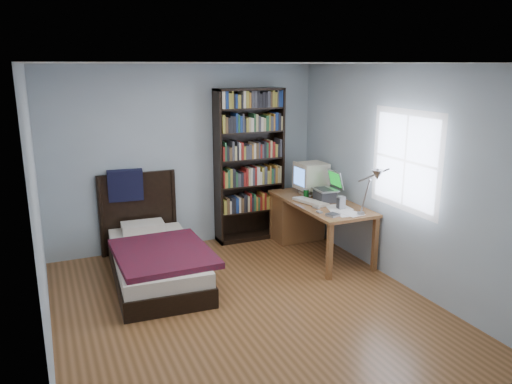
% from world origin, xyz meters
% --- Properties ---
extents(room, '(4.20, 4.24, 2.50)m').
position_xyz_m(room, '(0.03, -0.00, 1.25)').
color(room, brown).
rests_on(room, ground).
extents(desk, '(0.75, 1.67, 0.73)m').
position_xyz_m(desk, '(1.51, 1.47, 0.42)').
color(desk, brown).
rests_on(desk, floor).
extents(crt_monitor, '(0.40, 0.37, 0.45)m').
position_xyz_m(crt_monitor, '(1.59, 1.41, 0.98)').
color(crt_monitor, beige).
rests_on(crt_monitor, desk).
extents(laptop, '(0.34, 0.34, 0.40)m').
position_xyz_m(laptop, '(1.58, 0.98, 0.84)').
color(laptop, '#2D2D30').
rests_on(laptop, desk).
extents(desk_lamp, '(0.26, 0.57, 0.67)m').
position_xyz_m(desk_lamp, '(1.50, -0.14, 1.27)').
color(desk_lamp, '#99999E').
rests_on(desk_lamp, desk).
extents(keyboard, '(0.32, 0.53, 0.05)m').
position_xyz_m(keyboard, '(1.35, 0.99, 0.75)').
color(keyboard, beige).
rests_on(keyboard, desk).
extents(speaker, '(0.08, 0.08, 0.16)m').
position_xyz_m(speaker, '(1.56, 0.59, 0.81)').
color(speaker, gray).
rests_on(speaker, desk).
extents(soda_can, '(0.07, 0.07, 0.13)m').
position_xyz_m(soda_can, '(1.40, 1.20, 0.79)').
color(soda_can, '#073916').
rests_on(soda_can, desk).
extents(mouse, '(0.06, 0.10, 0.03)m').
position_xyz_m(mouse, '(1.48, 1.27, 0.75)').
color(mouse, silver).
rests_on(mouse, desk).
extents(phone_silver, '(0.07, 0.11, 0.02)m').
position_xyz_m(phone_silver, '(1.29, 0.74, 0.74)').
color(phone_silver, '#B7B7BC').
rests_on(phone_silver, desk).
extents(phone_grey, '(0.05, 0.09, 0.02)m').
position_xyz_m(phone_grey, '(1.23, 0.56, 0.74)').
color(phone_grey, gray).
rests_on(phone_grey, desk).
extents(external_drive, '(0.15, 0.15, 0.03)m').
position_xyz_m(external_drive, '(1.30, 0.37, 0.74)').
color(external_drive, gray).
rests_on(external_drive, desk).
extents(bookshelf, '(0.98, 0.30, 2.17)m').
position_xyz_m(bookshelf, '(0.88, 1.94, 1.09)').
color(bookshelf, black).
rests_on(bookshelf, floor).
extents(bed, '(1.10, 2.08, 1.16)m').
position_xyz_m(bed, '(-0.70, 1.14, 0.26)').
color(bed, black).
rests_on(bed, floor).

